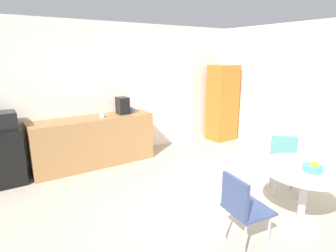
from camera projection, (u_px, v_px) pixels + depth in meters
ground_plane at (213, 224)px, 3.38m from camera, size 6.00×6.00×0.00m
wall_back at (113, 91)px, 5.48m from camera, size 6.00×0.10×2.60m
counter_block at (94, 141)px, 5.12m from camera, size 2.18×0.60×0.90m
mini_fridge at (4, 157)px, 4.36m from camera, size 0.54×0.54×0.90m
locker_cabinet at (222, 103)px, 6.57m from camera, size 0.60×0.50×1.77m
round_table at (305, 181)px, 3.20m from camera, size 1.01×1.01×0.75m
chair_teal at (285, 158)px, 4.10m from camera, size 0.59×0.59×0.83m
chair_navy at (241, 204)px, 2.84m from camera, size 0.47×0.47×0.83m
fruit_bowl at (313, 167)px, 3.08m from camera, size 0.21×0.21×0.11m
mug_white at (102, 115)px, 5.00m from camera, size 0.13×0.08×0.09m
mug_green at (131, 110)px, 5.46m from camera, size 0.13×0.08×0.09m
coffee_maker at (123, 106)px, 5.28m from camera, size 0.20×0.24×0.32m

